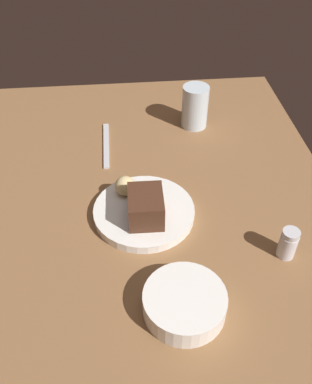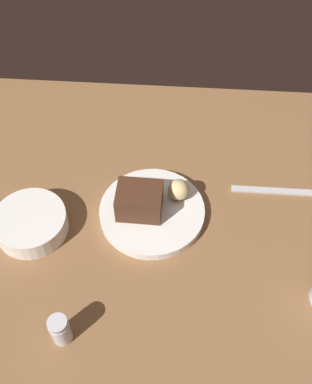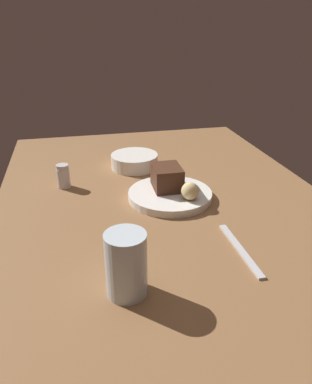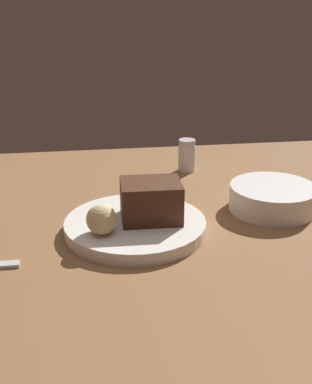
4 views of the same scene
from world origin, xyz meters
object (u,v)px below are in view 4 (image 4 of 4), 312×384
Objects in this scene: dessert_plate at (135,226)px; side_bowl at (273,198)px; chocolate_cake_slice at (151,201)px; salt_shaker at (187,156)px; bread_roll at (101,219)px.

side_bowl reaches higher than dessert_plate.
side_bowl is (23.56, 5.16, 1.14)cm from dessert_plate.
salt_shaker is at bearing 67.55° from chocolate_cake_slice.
bread_roll is (-7.59, -3.89, -0.78)cm from chocolate_cake_slice.
bread_roll is (-5.14, -3.65, 3.16)cm from dessert_plate.
dessert_plate is 4.89× the size of bread_roll.
dessert_plate is at bearing -174.42° from chocolate_cake_slice.
salt_shaker is 23.69cm from side_bowl.
bread_roll reaches higher than dessert_plate.
chocolate_cake_slice reaches higher than side_bowl.
salt_shaker is (13.29, 26.48, 2.25)cm from dessert_plate.
bread_roll is at bearing -121.46° from salt_shaker.
side_bowl is at bearing 17.06° from bread_roll.
bread_roll is at bearing -152.86° from chocolate_cake_slice.
dessert_plate is at bearing -116.66° from salt_shaker.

